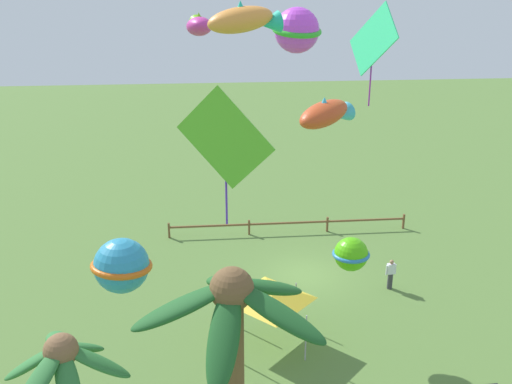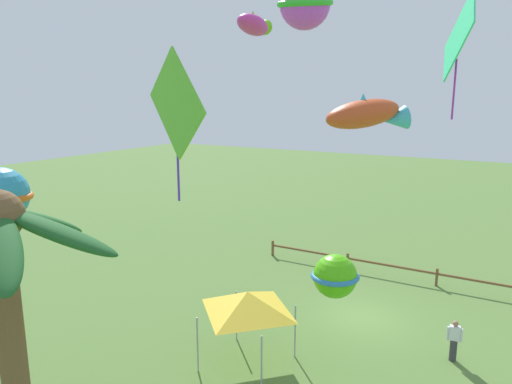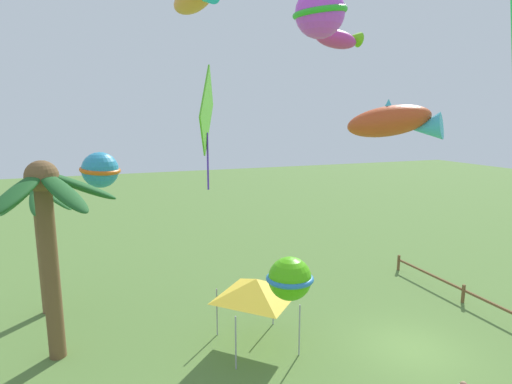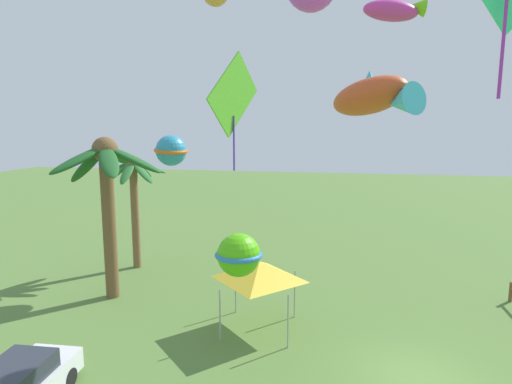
{
  "view_description": "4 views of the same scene",
  "coord_description": "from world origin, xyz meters",
  "px_view_note": "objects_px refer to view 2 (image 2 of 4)",
  "views": [
    {
      "loc": [
        5.06,
        26.25,
        14.61
      ],
      "look_at": [
        3.08,
        5.38,
        6.79
      ],
      "focal_mm": 40.09,
      "sensor_mm": 36.0,
      "label": 1
    },
    {
      "loc": [
        -5.42,
        19.07,
        9.65
      ],
      "look_at": [
        3.05,
        4.2,
        6.16
      ],
      "focal_mm": 32.53,
      "sensor_mm": 36.0,
      "label": 2
    },
    {
      "loc": [
        -11.97,
        11.23,
        9.15
      ],
      "look_at": [
        3.18,
        5.51,
        6.25
      ],
      "focal_mm": 28.78,
      "sensor_mm": 36.0,
      "label": 3
    },
    {
      "loc": [
        -13.58,
        2.91,
        8.26
      ],
      "look_at": [
        1.5,
        5.7,
        5.81
      ],
      "focal_mm": 30.0,
      "sensor_mm": 36.0,
      "label": 4
    }
  ],
  "objects_px": {
    "kite_fish_0": "(367,114)",
    "kite_ball_1": "(305,3)",
    "festival_tent": "(248,302)",
    "kite_diamond_4": "(176,105)",
    "spectator_0": "(454,340)",
    "kite_fish_7": "(254,25)",
    "kite_ball_6": "(335,276)",
    "kite_diamond_2": "(458,37)",
    "palm_tree_0": "(5,276)",
    "kite_ball_3": "(1,195)"
  },
  "relations": [
    {
      "from": "spectator_0",
      "to": "kite_ball_3",
      "type": "relative_size",
      "value": 0.64
    },
    {
      "from": "festival_tent",
      "to": "kite_diamond_2",
      "type": "relative_size",
      "value": 0.59
    },
    {
      "from": "spectator_0",
      "to": "kite_fish_0",
      "type": "height_order",
      "value": "kite_fish_0"
    },
    {
      "from": "palm_tree_0",
      "to": "festival_tent",
      "type": "bearing_deg",
      "value": -104.19
    },
    {
      "from": "kite_fish_0",
      "to": "kite_ball_3",
      "type": "relative_size",
      "value": 1.31
    },
    {
      "from": "kite_fish_0",
      "to": "kite_fish_7",
      "type": "distance_m",
      "value": 6.7
    },
    {
      "from": "kite_ball_6",
      "to": "kite_diamond_4",
      "type": "bearing_deg",
      "value": 14.79
    },
    {
      "from": "festival_tent",
      "to": "kite_ball_6",
      "type": "relative_size",
      "value": 1.64
    },
    {
      "from": "festival_tent",
      "to": "palm_tree_0",
      "type": "bearing_deg",
      "value": 75.81
    },
    {
      "from": "spectator_0",
      "to": "festival_tent",
      "type": "xyz_separation_m",
      "value": [
        6.54,
        4.0,
        1.65
      ]
    },
    {
      "from": "kite_ball_3",
      "to": "festival_tent",
      "type": "bearing_deg",
      "value": -131.93
    },
    {
      "from": "kite_diamond_4",
      "to": "spectator_0",
      "type": "bearing_deg",
      "value": -146.85
    },
    {
      "from": "palm_tree_0",
      "to": "kite_fish_7",
      "type": "distance_m",
      "value": 14.4
    },
    {
      "from": "kite_ball_6",
      "to": "kite_fish_7",
      "type": "bearing_deg",
      "value": -40.97
    },
    {
      "from": "spectator_0",
      "to": "kite_fish_7",
      "type": "bearing_deg",
      "value": -6.16
    },
    {
      "from": "spectator_0",
      "to": "kite_ball_3",
      "type": "bearing_deg",
      "value": 39.68
    },
    {
      "from": "kite_ball_3",
      "to": "kite_ball_6",
      "type": "relative_size",
      "value": 1.43
    },
    {
      "from": "kite_diamond_2",
      "to": "kite_ball_6",
      "type": "relative_size",
      "value": 2.79
    },
    {
      "from": "kite_diamond_2",
      "to": "kite_diamond_4",
      "type": "distance_m",
      "value": 11.0
    },
    {
      "from": "palm_tree_0",
      "to": "kite_fish_7",
      "type": "xyz_separation_m",
      "value": [
        0.67,
        -12.53,
        7.06
      ]
    },
    {
      "from": "festival_tent",
      "to": "kite_diamond_2",
      "type": "height_order",
      "value": "kite_diamond_2"
    },
    {
      "from": "palm_tree_0",
      "to": "kite_diamond_4",
      "type": "xyz_separation_m",
      "value": [
        -0.11,
        -6.1,
        3.72
      ]
    },
    {
      "from": "festival_tent",
      "to": "kite_ball_3",
      "type": "height_order",
      "value": "kite_ball_3"
    },
    {
      "from": "kite_diamond_2",
      "to": "kite_ball_6",
      "type": "bearing_deg",
      "value": 70.89
    },
    {
      "from": "kite_ball_3",
      "to": "kite_ball_6",
      "type": "height_order",
      "value": "kite_ball_3"
    },
    {
      "from": "palm_tree_0",
      "to": "kite_diamond_4",
      "type": "distance_m",
      "value": 7.14
    },
    {
      "from": "festival_tent",
      "to": "kite_diamond_4",
      "type": "distance_m",
      "value": 7.31
    },
    {
      "from": "palm_tree_0",
      "to": "kite_ball_3",
      "type": "relative_size",
      "value": 3.08
    },
    {
      "from": "palm_tree_0",
      "to": "spectator_0",
      "type": "relative_size",
      "value": 4.83
    },
    {
      "from": "kite_diamond_4",
      "to": "kite_fish_7",
      "type": "relative_size",
      "value": 1.96
    },
    {
      "from": "kite_fish_0",
      "to": "kite_diamond_2",
      "type": "xyz_separation_m",
      "value": [
        -2.63,
        -2.5,
        2.85
      ]
    },
    {
      "from": "kite_fish_0",
      "to": "kite_ball_1",
      "type": "height_order",
      "value": "kite_ball_1"
    },
    {
      "from": "spectator_0",
      "to": "kite_diamond_2",
      "type": "bearing_deg",
      "value": -67.02
    },
    {
      "from": "kite_fish_0",
      "to": "kite_ball_3",
      "type": "distance_m",
      "value": 12.51
    },
    {
      "from": "kite_fish_0",
      "to": "kite_ball_1",
      "type": "distance_m",
      "value": 4.56
    },
    {
      "from": "kite_ball_6",
      "to": "kite_fish_7",
      "type": "distance_m",
      "value": 11.6
    },
    {
      "from": "kite_fish_7",
      "to": "kite_diamond_4",
      "type": "bearing_deg",
      "value": 96.95
    },
    {
      "from": "kite_diamond_2",
      "to": "kite_ball_6",
      "type": "xyz_separation_m",
      "value": [
        2.25,
        6.49,
        -7.77
      ]
    },
    {
      "from": "kite_diamond_2",
      "to": "kite_fish_7",
      "type": "bearing_deg",
      "value": 9.8
    },
    {
      "from": "kite_ball_3",
      "to": "kite_diamond_4",
      "type": "xyz_separation_m",
      "value": [
        -3.21,
        -4.14,
        2.52
      ]
    },
    {
      "from": "spectator_0",
      "to": "festival_tent",
      "type": "height_order",
      "value": "festival_tent"
    },
    {
      "from": "kite_fish_0",
      "to": "kite_ball_1",
      "type": "bearing_deg",
      "value": 48.64
    },
    {
      "from": "palm_tree_0",
      "to": "kite_fish_0",
      "type": "relative_size",
      "value": 2.35
    },
    {
      "from": "kite_fish_0",
      "to": "kite_ball_6",
      "type": "relative_size",
      "value": 1.87
    },
    {
      "from": "festival_tent",
      "to": "kite_diamond_4",
      "type": "relative_size",
      "value": 0.57
    },
    {
      "from": "kite_ball_6",
      "to": "kite_diamond_2",
      "type": "bearing_deg",
      "value": -109.11
    },
    {
      "from": "festival_tent",
      "to": "kite_fish_0",
      "type": "height_order",
      "value": "kite_fish_0"
    },
    {
      "from": "kite_ball_3",
      "to": "kite_ball_6",
      "type": "bearing_deg",
      "value": -146.55
    },
    {
      "from": "festival_tent",
      "to": "kite_ball_6",
      "type": "bearing_deg",
      "value": 178.27
    },
    {
      "from": "festival_tent",
      "to": "kite_ball_1",
      "type": "relative_size",
      "value": 1.2
    }
  ]
}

